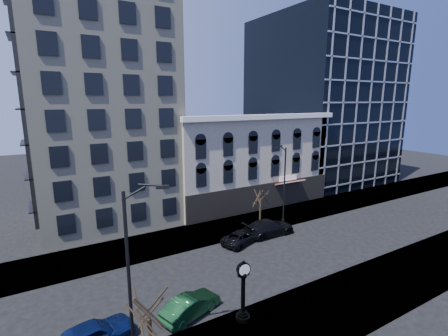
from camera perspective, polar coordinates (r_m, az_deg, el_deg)
ground at (r=28.94m, az=0.59°, el=-17.59°), size 160.00×160.00×0.00m
sidewalk_far at (r=35.30m, az=-6.22°, el=-11.88°), size 160.00×6.00×0.12m
sidewalk_near at (r=23.52m, az=11.70°, el=-25.44°), size 160.00×6.00×0.12m
cream_tower at (r=41.41m, az=-21.62°, el=18.12°), size 15.90×15.40×42.50m
victorian_row at (r=45.80m, az=3.33°, el=1.47°), size 22.60×11.19×12.50m
glass_office at (r=61.87m, az=16.68°, el=11.15°), size 20.00×20.15×28.00m
street_clock at (r=22.46m, az=3.37°, el=-21.10°), size 0.95×0.95×4.19m
street_lamp_near at (r=17.08m, az=-14.38°, el=-10.27°), size 2.51×1.31×10.30m
street_lamp_far at (r=36.78m, az=10.18°, el=0.69°), size 2.35×1.04×9.41m
bare_tree_near at (r=17.36m, az=-13.15°, el=-22.31°), size 3.42×3.42×5.88m
bare_tree_far at (r=36.83m, az=6.46°, el=-4.67°), size 2.85×2.85×4.89m
car_near_a at (r=22.47m, az=-22.31°, el=-25.65°), size 5.33×3.11×1.70m
car_near_b at (r=23.69m, az=-5.88°, el=-22.96°), size 4.64×2.84×1.44m
car_far_a at (r=33.57m, az=3.14°, el=-12.01°), size 5.18×3.63×1.31m
car_far_b at (r=35.63m, az=7.90°, el=-10.32°), size 5.87×2.46×1.69m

